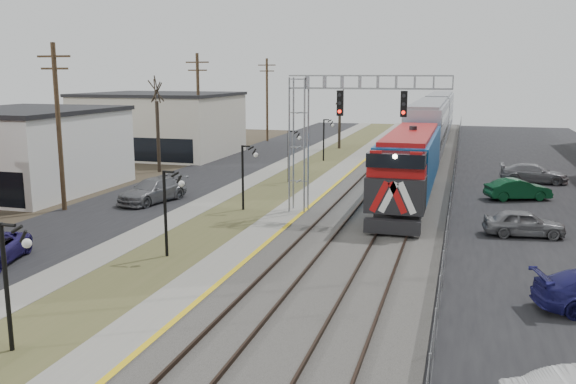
% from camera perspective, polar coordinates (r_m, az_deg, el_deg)
% --- Properties ---
extents(street_west, '(7.00, 120.00, 0.04)m').
position_cam_1_polar(street_west, '(46.49, -9.91, 0.71)').
color(street_west, black).
rests_on(street_west, ground).
extents(sidewalk, '(2.00, 120.00, 0.08)m').
position_cam_1_polar(sidewalk, '(44.72, -4.71, 0.46)').
color(sidewalk, gray).
rests_on(sidewalk, ground).
extents(grass_median, '(4.00, 120.00, 0.06)m').
position_cam_1_polar(grass_median, '(43.76, -1.04, 0.25)').
color(grass_median, '#4D502A').
rests_on(grass_median, ground).
extents(platform, '(2.00, 120.00, 0.24)m').
position_cam_1_polar(platform, '(42.97, 2.79, 0.16)').
color(platform, gray).
rests_on(platform, ground).
extents(ballast_bed, '(8.00, 120.00, 0.20)m').
position_cam_1_polar(ballast_bed, '(42.12, 9.42, -0.23)').
color(ballast_bed, '#595651').
rests_on(ballast_bed, ground).
extents(platform_edge, '(0.24, 120.00, 0.01)m').
position_cam_1_polar(platform_edge, '(42.75, 3.94, 0.26)').
color(platform_edge, gold).
rests_on(platform_edge, platform).
extents(track_near, '(1.58, 120.00, 0.15)m').
position_cam_1_polar(track_near, '(42.36, 6.74, 0.15)').
color(track_near, '#2D2119').
rests_on(track_near, ballast_bed).
extents(track_far, '(1.58, 120.00, 0.15)m').
position_cam_1_polar(track_far, '(41.95, 11.46, -0.11)').
color(track_far, '#2D2119').
rests_on(track_far, ballast_bed).
extents(train, '(3.00, 63.05, 5.33)m').
position_cam_1_polar(train, '(62.99, 13.23, 5.89)').
color(train, '#124F93').
rests_on(train, ground).
extents(signal_gantry, '(9.00, 1.07, 8.15)m').
position_cam_1_polar(signal_gantry, '(34.97, 3.76, 6.69)').
color(signal_gantry, gray).
rests_on(signal_gantry, ground).
extents(lampposts, '(0.14, 62.14, 4.00)m').
position_cam_1_polar(lampposts, '(28.16, -11.13, -1.94)').
color(lampposts, black).
rests_on(lampposts, ground).
extents(utility_poles, '(0.28, 80.28, 10.00)m').
position_cam_1_polar(utility_poles, '(38.90, -20.65, 5.58)').
color(utility_poles, '#4C3823').
rests_on(utility_poles, ground).
extents(fence, '(0.04, 120.00, 1.60)m').
position_cam_1_polar(fence, '(41.73, 15.18, 0.40)').
color(fence, gray).
rests_on(fence, ground).
extents(bare_trees, '(12.30, 42.30, 5.95)m').
position_cam_1_polar(bare_trees, '(50.10, -9.25, 4.57)').
color(bare_trees, '#382D23').
rests_on(bare_trees, ground).
extents(car_lot_e, '(4.15, 2.07, 1.36)m').
position_cam_1_polar(car_lot_e, '(33.39, 21.20, -2.78)').
color(car_lot_e, slate).
rests_on(car_lot_e, ground).
extents(car_lot_f, '(4.41, 2.85, 1.37)m').
position_cam_1_polar(car_lot_f, '(42.84, 20.71, 0.19)').
color(car_lot_f, '#0E4826').
rests_on(car_lot_f, ground).
extents(car_street_b, '(3.30, 5.57, 1.51)m').
position_cam_1_polar(car_street_b, '(40.28, -12.56, 0.09)').
color(car_street_b, slate).
rests_on(car_street_b, ground).
extents(car_lot_g, '(4.96, 2.06, 1.43)m').
position_cam_1_polar(car_lot_g, '(49.97, 21.98, 1.59)').
color(car_lot_g, gray).
rests_on(car_lot_g, ground).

